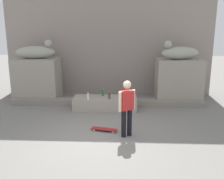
# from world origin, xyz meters

# --- Properties ---
(ground_plane) EXTENTS (40.00, 40.00, 0.00)m
(ground_plane) POSITION_xyz_m (0.00, 0.00, 0.00)
(ground_plane) COLOR slate
(facade_wall) EXTENTS (9.33, 0.60, 6.71)m
(facade_wall) POSITION_xyz_m (0.00, 5.34, 3.35)
(facade_wall) COLOR gray
(facade_wall) RESTS_ON ground_plane
(pedestal_left) EXTENTS (1.84, 1.24, 1.79)m
(pedestal_left) POSITION_xyz_m (-2.99, 3.96, 0.90)
(pedestal_left) COLOR gray
(pedestal_left) RESTS_ON ground_plane
(pedestal_right) EXTENTS (1.84, 1.24, 1.79)m
(pedestal_right) POSITION_xyz_m (2.99, 3.96, 0.90)
(pedestal_right) COLOR gray
(pedestal_right) RESTS_ON ground_plane
(statue_reclining_left) EXTENTS (1.67, 0.83, 0.78)m
(statue_reclining_left) POSITION_xyz_m (-2.95, 3.97, 2.08)
(statue_reclining_left) COLOR #9C9F8F
(statue_reclining_left) RESTS_ON pedestal_left
(statue_reclining_right) EXTENTS (1.69, 0.92, 0.78)m
(statue_reclining_right) POSITION_xyz_m (2.96, 3.95, 2.08)
(statue_reclining_right) COLOR #9C9F8F
(statue_reclining_right) RESTS_ON pedestal_right
(ledge_block) EXTENTS (2.43, 0.83, 0.48)m
(ledge_block) POSITION_xyz_m (0.00, 2.77, 0.24)
(ledge_block) COLOR gray
(ledge_block) RESTS_ON ground_plane
(skater) EXTENTS (0.47, 0.36, 1.67)m
(skater) POSITION_xyz_m (0.80, 0.34, 0.92)
(skater) COLOR black
(skater) RESTS_ON ground_plane
(skateboard) EXTENTS (0.82, 0.38, 0.08)m
(skateboard) POSITION_xyz_m (0.12, 0.67, 0.06)
(skateboard) COLOR maroon
(skateboard) RESTS_ON ground_plane
(bottle_green) EXTENTS (0.08, 0.08, 0.29)m
(bottle_green) POSITION_xyz_m (-0.10, 2.94, 0.60)
(bottle_green) COLOR #1E722D
(bottle_green) RESTS_ON ledge_block
(bottle_red) EXTENTS (0.07, 0.07, 0.28)m
(bottle_red) POSITION_xyz_m (0.95, 2.86, 0.60)
(bottle_red) COLOR red
(bottle_red) RESTS_ON ledge_block
(bottle_brown) EXTENTS (0.07, 0.07, 0.27)m
(bottle_brown) POSITION_xyz_m (0.18, 2.57, 0.59)
(bottle_brown) COLOR #593314
(bottle_brown) RESTS_ON ledge_block
(bottle_clear) EXTENTS (0.08, 0.08, 0.28)m
(bottle_clear) POSITION_xyz_m (-0.61, 2.46, 0.59)
(bottle_clear) COLOR silver
(bottle_clear) RESTS_ON ledge_block
(stair_step) EXTENTS (7.82, 0.50, 0.24)m
(stair_step) POSITION_xyz_m (0.00, 3.32, 0.12)
(stair_step) COLOR gray
(stair_step) RESTS_ON ground_plane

